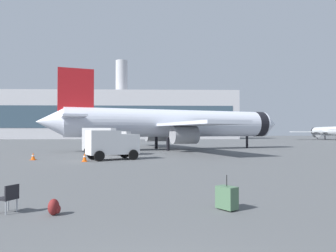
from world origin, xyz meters
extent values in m
cylinder|color=silver|center=(2.47, 40.14, 3.70)|extent=(29.59, 13.43, 3.80)
cone|color=silver|center=(17.77, 45.46, 3.70)|extent=(3.45, 4.20, 3.61)
cone|color=silver|center=(-13.21, 34.70, 3.70)|extent=(4.14, 4.28, 3.42)
cylinder|color=black|center=(15.69, 44.73, 3.70)|extent=(2.59, 4.12, 3.88)
cube|color=silver|center=(-1.10, 47.37, 3.40)|extent=(9.78, 16.69, 0.36)
cube|color=silver|center=(4.15, 32.26, 3.40)|extent=(9.78, 16.69, 0.36)
cylinder|color=gray|center=(-0.28, 45.01, 2.10)|extent=(3.74, 3.13, 2.20)
cylinder|color=gray|center=(3.33, 34.62, 2.10)|extent=(3.74, 3.13, 2.20)
cube|color=red|center=(-10.29, 35.71, 7.30)|extent=(4.27, 1.78, 6.40)
cube|color=silver|center=(-11.81, 38.57, 4.30)|extent=(4.42, 6.52, 0.24)
cube|color=silver|center=(-9.71, 32.53, 4.30)|extent=(4.42, 6.52, 0.24)
cylinder|color=black|center=(13.80, 44.08, 0.90)|extent=(0.36, 0.36, 1.80)
cylinder|color=black|center=(-0.21, 41.75, 0.90)|extent=(0.44, 0.44, 1.80)
cylinder|color=black|center=(1.36, 37.22, 0.90)|extent=(0.44, 0.44, 1.80)
cylinder|color=silver|center=(54.27, 93.92, 2.74)|extent=(4.92, 22.37, 2.81)
cone|color=silver|center=(55.42, 105.85, 2.74)|extent=(2.83, 2.02, 2.67)
cylinder|color=black|center=(55.26, 104.23, 2.74)|extent=(2.95, 1.31, 2.87)
cube|color=silver|center=(48.31, 93.75, 2.52)|extent=(12.13, 4.67, 0.27)
cylinder|color=gray|center=(50.15, 93.57, 1.55)|extent=(1.85, 2.51, 1.63)
cube|color=silver|center=(50.92, 83.83, 3.18)|extent=(4.60, 2.34, 0.18)
cylinder|color=black|center=(55.12, 102.76, 0.67)|extent=(0.27, 0.27, 1.33)
cylinder|color=black|center=(52.36, 92.61, 0.67)|extent=(0.33, 0.33, 1.33)
cube|color=white|center=(-3.93, 30.14, 1.52)|extent=(1.94, 2.39, 2.04)
cube|color=#1E232D|center=(-3.22, 30.06, 2.00)|extent=(0.32, 1.98, 0.84)
cube|color=white|center=(-6.31, 30.43, 1.70)|extent=(3.36, 2.56, 2.40)
cylinder|color=black|center=(-3.67, 31.27, 0.45)|extent=(0.92, 0.33, 0.90)
cylinder|color=black|center=(-3.95, 28.99, 0.45)|extent=(0.92, 0.33, 0.90)
cylinder|color=black|center=(-7.00, 31.68, 0.45)|extent=(0.92, 0.33, 0.90)
cylinder|color=black|center=(-7.28, 29.40, 0.45)|extent=(0.92, 0.33, 0.90)
cube|color=white|center=(-2.77, 24.73, 1.39)|extent=(2.49, 2.59, 1.78)
cube|color=#1E232D|center=(-2.11, 25.08, 1.81)|extent=(0.91, 1.63, 0.74)
cube|color=white|center=(-4.72, 23.70, 1.55)|extent=(3.27, 3.00, 2.10)
cylinder|color=black|center=(-3.07, 25.76, 0.45)|extent=(0.90, 0.61, 0.90)
cylinder|color=black|center=(-2.09, 23.90, 0.45)|extent=(0.90, 0.61, 0.90)
cylinder|color=black|center=(-5.79, 24.32, 0.45)|extent=(0.90, 0.61, 0.90)
cylinder|color=black|center=(-4.81, 22.47, 0.45)|extent=(0.90, 0.61, 0.90)
cube|color=#F2590C|center=(-6.00, 22.35, 0.02)|extent=(0.44, 0.44, 0.04)
cone|color=#F2590C|center=(-6.00, 22.35, 0.39)|extent=(0.36, 0.36, 0.70)
cylinder|color=white|center=(-6.00, 22.35, 0.43)|extent=(0.23, 0.23, 0.10)
cube|color=#F2590C|center=(-10.89, 24.00, 0.02)|extent=(0.44, 0.44, 0.04)
cone|color=#F2590C|center=(-10.89, 24.00, 0.35)|extent=(0.36, 0.36, 0.61)
cylinder|color=white|center=(-10.89, 24.00, 0.38)|extent=(0.23, 0.23, 0.10)
cube|color=#F2590C|center=(-7.97, 46.70, 0.02)|extent=(0.44, 0.44, 0.04)
cone|color=#F2590C|center=(-7.97, 46.70, 0.33)|extent=(0.36, 0.36, 0.59)
cylinder|color=white|center=(-7.97, 46.70, 0.36)|extent=(0.23, 0.23, 0.10)
cube|color=#476B4C|center=(2.33, 6.11, 0.39)|extent=(0.70, 0.75, 0.70)
cylinder|color=black|center=(2.33, 6.11, 0.92)|extent=(0.02, 0.02, 0.36)
cylinder|color=black|center=(2.20, 6.29, 0.04)|extent=(0.08, 0.07, 0.08)
cylinder|color=black|center=(2.46, 5.93, 0.04)|extent=(0.08, 0.07, 0.08)
ellipsoid|color=maroon|center=(-2.95, 5.63, 0.24)|extent=(0.32, 0.40, 0.48)
ellipsoid|color=maroon|center=(-2.81, 5.63, 0.17)|extent=(0.12, 0.28, 0.24)
cube|color=black|center=(-4.46, 5.95, 0.44)|extent=(0.64, 0.64, 0.06)
cube|color=black|center=(-4.27, 5.85, 0.66)|extent=(0.26, 0.45, 0.40)
cylinder|color=#999EA5|center=(-4.55, 6.21, 0.22)|extent=(0.04, 0.04, 0.44)
cylinder|color=#999EA5|center=(-4.37, 5.69, 0.22)|extent=(0.04, 0.04, 0.44)
cylinder|color=#999EA5|center=(-4.20, 6.03, 0.22)|extent=(0.04, 0.04, 0.44)
cube|color=#B2B2B7|center=(-19.56, 112.82, 8.59)|extent=(95.83, 17.43, 17.17)
cube|color=#334756|center=(-19.56, 104.05, 7.73)|extent=(91.04, 0.10, 7.73)
cylinder|color=#B2B2B7|center=(-13.82, 112.82, 23.17)|extent=(4.40, 4.40, 12.00)
camera|label=1|loc=(0.18, -3.74, 2.47)|focal=33.32mm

